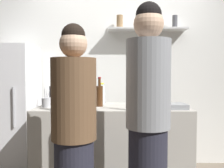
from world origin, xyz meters
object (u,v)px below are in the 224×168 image
Objects in this scene: water_bottle_plastic at (102,94)px; person_grey_hoodie at (148,120)px; wine_bottle_amber_glass at (99,95)px; utensil_holder at (47,102)px; wine_bottle_green_glass at (132,98)px; wine_bottle_pale_glass at (56,99)px; wine_bottle_dark_glass at (52,94)px; refrigerator at (11,110)px; baking_pan at (170,106)px; person_brown_jacket at (74,134)px.

water_bottle_plastic is 1.16m from person_grey_hoodie.
utensil_holder is at bearing -173.91° from wine_bottle_amber_glass.
wine_bottle_green_glass is 1.15× the size of wine_bottle_pale_glass.
wine_bottle_amber_glass reaches higher than wine_bottle_dark_glass.
refrigerator is at bearing 44.76° from person_grey_hoodie.
baking_pan is at bearing -4.23° from utensil_holder.
wine_bottle_amber_glass is 0.96m from person_grey_hoodie.
wine_bottle_pale_glass is 0.17× the size of person_grey_hoodie.
person_brown_jacket is (0.27, -0.59, -0.20)m from wine_bottle_pale_glass.
person_grey_hoodie reaches higher than baking_pan.
wine_bottle_amber_glass is at bearing 168.06° from baking_pan.
wine_bottle_green_glass is at bearing -160.70° from baking_pan.
wine_bottle_green_glass reaches higher than wine_bottle_amber_glass.
refrigerator is at bearing 174.00° from water_bottle_plastic.
person_grey_hoodie is at bearing -115.07° from baking_pan.
utensil_holder reaches higher than baking_pan.
person_grey_hoodie is (0.08, -0.56, -0.12)m from wine_bottle_green_glass.
wine_bottle_dark_glass reaches higher than utensil_holder.
wine_bottle_pale_glass is 0.68m from water_bottle_plastic.
person_brown_jacket is (-0.56, -0.04, -0.10)m from person_grey_hoodie.
wine_bottle_amber_glass reaches higher than wine_bottle_pale_glass.
person_brown_jacket reaches higher than wine_bottle_amber_glass.
wine_bottle_dark_glass is at bearing -6.98° from refrigerator.
wine_bottle_green_glass is at bearing -31.84° from wine_bottle_dark_glass.
baking_pan is at bearing -11.94° from wine_bottle_amber_glass.
person_brown_jacket is (-0.89, -0.74, -0.11)m from baking_pan.
baking_pan is 1.13× the size of wine_bottle_pale_glass.
wine_bottle_green_glass is at bearing -41.41° from wine_bottle_amber_glass.
wine_bottle_amber_glass is at bearing 36.85° from wine_bottle_pale_glass.
baking_pan is 1.42m from wine_bottle_dark_glass.
wine_bottle_green_glass is (1.48, -0.65, 0.22)m from refrigerator.
refrigerator is 6.37× the size of water_bottle_plastic.
person_brown_jacket is (0.43, -0.83, -0.14)m from utensil_holder.
water_bottle_plastic is at bearing 152.24° from baking_pan.
wine_bottle_amber_glass is at bearing 18.72° from person_grey_hoodie.
person_grey_hoodie is (1.56, -1.21, 0.10)m from refrigerator.
person_grey_hoodie is at bearing -68.13° from person_brown_jacket.
person_brown_jacket is (1.00, -1.25, 0.00)m from refrigerator.
wine_bottle_pale_glass is at bearing -128.20° from water_bottle_plastic.
wine_bottle_pale_glass reaches higher than baking_pan.
wine_bottle_dark_glass is (0.54, -0.07, 0.21)m from refrigerator.
person_grey_hoodie reaches higher than wine_bottle_dark_glass.
wine_bottle_green_glass is 0.80m from person_brown_jacket.
baking_pan is 0.84m from water_bottle_plastic.
wine_bottle_pale_glass is 0.18× the size of person_brown_jacket.
wine_bottle_green_glass is 1.05× the size of wine_bottle_amber_glass.
water_bottle_plastic is at bearing -5.13° from wine_bottle_dark_glass.
utensil_holder is at bearing 122.85° from wine_bottle_pale_glass.
refrigerator reaches higher than wine_bottle_dark_glass.
wine_bottle_green_glass reaches higher than water_bottle_plastic.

